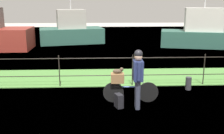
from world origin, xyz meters
TOP-DOWN VIEW (x-y plane):
  - ground_plane at (0.00, 0.00)m, footprint 60.00×60.00m
  - grass_strip at (0.00, 3.23)m, footprint 27.00×2.40m
  - harbor_water at (0.00, 9.44)m, footprint 30.00×30.00m
  - iron_fence at (0.00, 2.12)m, footprint 18.04×0.04m
  - bicycle_main at (1.03, 0.57)m, footprint 1.65×0.17m
  - wooden_crate at (0.65, 0.58)m, footprint 0.39×0.28m
  - terrier_dog at (0.68, 0.58)m, footprint 0.32×0.15m
  - cyclist_person at (1.19, 0.11)m, footprint 0.27×0.54m
  - backpack_on_paving at (0.67, 0.17)m, footprint 0.27×0.33m
  - mooring_bollard at (3.15, 1.62)m, footprint 0.20×0.20m
  - moored_boat_near at (-1.90, 12.28)m, footprint 4.78×3.08m
  - moored_boat_mid at (6.84, 10.14)m, footprint 5.56×3.01m

SIDE VIEW (x-z plane):
  - ground_plane at x=0.00m, z-range 0.00..0.00m
  - harbor_water at x=0.00m, z-range 0.00..0.00m
  - grass_strip at x=0.00m, z-range 0.00..0.03m
  - backpack_on_paving at x=0.67m, z-range 0.00..0.40m
  - mooring_bollard at x=3.15m, z-range 0.00..0.44m
  - bicycle_main at x=1.03m, z-range 0.02..0.64m
  - iron_fence at x=0.00m, z-range 0.10..1.24m
  - wooden_crate at x=0.65m, z-range 0.62..0.90m
  - moored_boat_near at x=-1.90m, z-range -1.13..2.85m
  - moored_boat_mid at x=6.84m, z-range -1.16..2.98m
  - terrier_dog at x=0.68m, z-range 0.89..1.06m
  - cyclist_person at x=1.19m, z-range 0.16..1.84m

